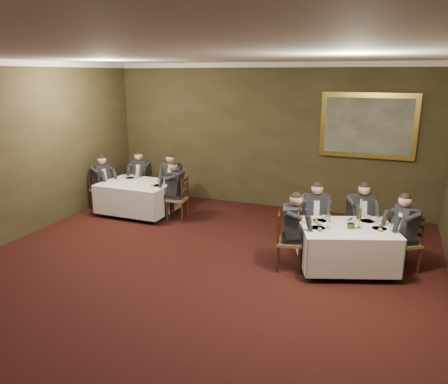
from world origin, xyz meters
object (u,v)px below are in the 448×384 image
Objects in this scene: chair_main_backleft at (314,237)px; diner_main_endleft at (289,240)px; centerpiece at (352,222)px; chair_sec_backleft at (142,192)px; diner_sec_endright at (177,198)px; diner_main_backleft at (314,225)px; painting at (368,126)px; table_main at (347,245)px; chair_main_endright at (404,254)px; chair_sec_backright at (173,195)px; candlestick at (360,217)px; chair_main_backright at (358,237)px; diner_sec_endleft at (102,189)px; chair_sec_endleft at (102,198)px; table_second at (138,196)px; diner_sec_backright at (172,187)px; diner_sec_backleft at (142,183)px; diner_main_endright at (405,242)px; chair_sec_endright at (178,207)px; chair_main_endleft at (288,253)px; diner_main_backright at (359,226)px.

diner_main_endleft is at bearing 56.31° from chair_main_backleft.
diner_main_endleft is at bearing -163.61° from centerpiece.
diner_sec_endright reaches higher than chair_sec_backleft.
painting is at bearing -123.47° from diner_main_backleft.
table_main is 1.38× the size of diner_sec_endright.
chair_sec_backright is (-5.40, 1.85, 0.00)m from chair_main_endright.
candlestick is (4.07, -1.28, 0.44)m from diner_sec_endright.
table_main is 0.91m from chair_main_backright.
candlestick is (4.65, -2.15, 0.67)m from chair_sec_backright.
centerpiece is (0.97, 0.28, 0.37)m from diner_main_endleft.
diner_sec_endleft is (-6.91, 1.02, 0.23)m from chair_main_endright.
chair_sec_endleft is (-6.12, 0.47, 0.00)m from chair_main_backright.
diner_sec_backright is (0.47, 0.84, 0.06)m from table_second.
diner_main_endleft is at bearing 55.93° from diner_main_backleft.
painting is at bearing 93.23° from candlestick.
chair_sec_backright is (-3.57, 2.51, -0.23)m from diner_main_endleft.
painting reaches higher than diner_sec_endleft.
diner_main_backleft is at bearing 160.25° from diner_sec_backleft.
diner_main_backleft and diner_sec_backright have the same top height.
table_second is 1.27× the size of diner_sec_backleft.
chair_sec_endleft is (-5.10, 1.68, -0.23)m from diner_main_endleft.
diner_main_endright is 5.71m from chair_sec_backright.
diner_main_backleft is 2.63× the size of candlestick.
chair_sec_backright is (-5.39, 1.86, -0.23)m from diner_main_endright.
diner_main_endleft is 3.87m from painting.
chair_main_backleft is at bearing -9.61° from table_second.
chair_sec_endright is 1.00× the size of chair_sec_endleft.
diner_sec_backleft is (0.00, -0.01, 0.23)m from chair_sec_backleft.
diner_sec_endright is (-3.90, 1.31, 0.06)m from table_main.
diner_main_backleft reaches higher than chair_sec_endleft.
diner_main_backleft is at bearing -104.79° from painting.
diner_sec_endright reaches higher than table_main.
candlestick is (5.55, -2.17, 0.67)m from chair_sec_backleft.
chair_main_endleft is (-1.04, -1.22, 0.00)m from chair_main_backright.
table_main is 4.99m from chair_sec_backright.
chair_sec_endleft is at bearing 167.93° from candlestick.
chair_main_endleft is at bearing -125.53° from chair_sec_endright.
chair_main_backright is 6.14m from diner_sec_endleft.
chair_sec_backright is at bearing -45.41° from diner_main_backright.
chair_sec_backright is 4.92m from painting.
diner_main_backleft is at bearing 138.20° from centerpiece.
diner_sec_endleft reaches higher than chair_sec_endright.
diner_main_endleft is at bearing 19.82° from diner_main_backright.
chair_sec_backright is 4.27× the size of centerpiece.
diner_sec_endleft reaches higher than chair_main_endright.
diner_main_backleft is at bearing -9.75° from table_second.
diner_main_endright is 4.90m from chair_sec_endright.
chair_main_endright is at bearing -108.00° from diner_sec_endright.
diner_main_backleft is at bearing 48.43° from chair_main_endright.
painting is (0.91, 3.40, 1.61)m from diner_main_endleft.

